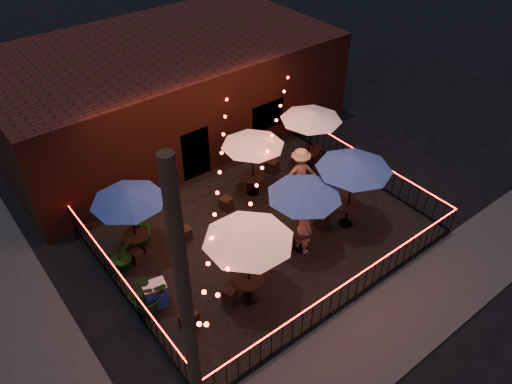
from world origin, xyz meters
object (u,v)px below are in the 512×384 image
(cafe_table_4, at_px, (354,165))
(cooler, at_px, (156,295))
(cafe_table_1, at_px, (128,198))
(cafe_table_3, at_px, (253,142))
(cafe_table_5, at_px, (311,116))
(cafe_table_0, at_px, (248,236))
(utility_pole, at_px, (190,333))
(cafe_table_2, at_px, (304,192))

(cafe_table_4, distance_m, cooler, 7.26)
(cafe_table_4, height_order, cooler, cafe_table_4)
(cooler, bearing_deg, cafe_table_1, 87.60)
(cafe_table_3, xyz_separation_m, cafe_table_5, (2.71, -0.05, 0.10))
(cafe_table_3, distance_m, cooler, 6.21)
(cafe_table_3, bearing_deg, cooler, -155.89)
(cafe_table_0, height_order, cafe_table_3, cafe_table_0)
(cafe_table_1, bearing_deg, cooler, -104.29)
(cafe_table_0, bearing_deg, cafe_table_4, 6.78)
(cafe_table_0, bearing_deg, utility_pole, -142.42)
(cafe_table_4, xyz_separation_m, cooler, (-6.90, 0.92, -2.07))
(utility_pole, distance_m, cafe_table_5, 11.25)
(cafe_table_1, relative_size, cafe_table_5, 1.09)
(cafe_table_2, height_order, cafe_table_3, cafe_table_2)
(cafe_table_5, relative_size, cooler, 3.00)
(cafe_table_4, bearing_deg, cafe_table_1, 153.30)
(cafe_table_3, bearing_deg, utility_pole, -135.10)
(cafe_table_5, distance_m, cooler, 8.69)
(cafe_table_0, bearing_deg, cooler, 146.74)
(cafe_table_2, relative_size, cafe_table_4, 1.03)
(cafe_table_2, bearing_deg, cooler, 170.40)
(cooler, bearing_deg, cafe_table_0, -21.37)
(utility_pole, xyz_separation_m, cafe_table_5, (9.16, 6.37, -1.49))
(utility_pole, relative_size, cafe_table_1, 2.84)
(cafe_table_2, bearing_deg, cafe_table_3, 80.42)
(utility_pole, xyz_separation_m, cafe_table_4, (7.93, 3.07, -1.34))
(cafe_table_0, xyz_separation_m, cafe_table_1, (-1.67, 3.74, -0.24))
(cafe_table_2, xyz_separation_m, cooler, (-4.87, 0.82, -1.90))
(utility_pole, distance_m, cafe_table_1, 6.64)
(cafe_table_4, distance_m, cafe_table_5, 3.53)
(cafe_table_1, bearing_deg, cafe_table_0, -65.86)
(cooler, bearing_deg, cafe_table_5, 28.19)
(cafe_table_2, xyz_separation_m, cafe_table_3, (0.55, 3.25, -0.08))
(cafe_table_1, bearing_deg, cafe_table_4, -26.70)
(cafe_table_3, bearing_deg, cafe_table_1, -178.06)
(cafe_table_0, distance_m, cafe_table_4, 4.69)
(cafe_table_2, distance_m, cooler, 5.29)
(cafe_table_1, xyz_separation_m, cafe_table_2, (4.29, -3.08, 0.04))
(cafe_table_2, height_order, cafe_table_4, cafe_table_4)
(utility_pole, relative_size, cafe_table_4, 2.92)
(cafe_table_1, height_order, cafe_table_3, cafe_table_1)
(utility_pole, distance_m, cafe_table_2, 6.86)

